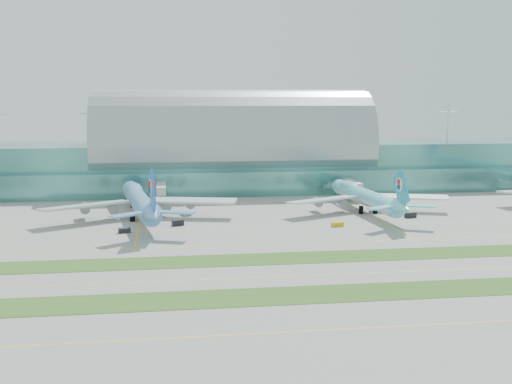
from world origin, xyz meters
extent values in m
plane|color=gray|center=(0.00, 0.00, 0.00)|extent=(700.00, 700.00, 0.00)
cube|color=#3D7A75|center=(0.00, 130.00, 10.00)|extent=(340.00, 42.00, 20.00)
cube|color=#3D7A75|center=(0.00, 106.00, 5.00)|extent=(340.00, 8.00, 10.00)
ellipsoid|color=#9EA5A8|center=(0.00, 130.00, 20.00)|extent=(340.00, 46.20, 16.17)
cylinder|color=white|center=(0.00, 130.00, 28.00)|extent=(0.80, 0.80, 16.00)
cube|color=#B2B7B7|center=(-31.00, 95.00, 5.50)|extent=(3.50, 22.00, 3.00)
cylinder|color=black|center=(-31.00, 85.00, 2.00)|extent=(1.00, 1.00, 4.00)
cube|color=#B2B7B7|center=(44.00, 95.00, 5.50)|extent=(3.50, 22.00, 3.00)
cylinder|color=black|center=(44.00, 85.00, 2.00)|extent=(1.00, 1.00, 4.00)
cube|color=#2D591E|center=(0.00, -28.00, 0.04)|extent=(420.00, 12.00, 0.08)
cube|color=#2D591E|center=(0.00, 2.00, 0.04)|extent=(420.00, 12.00, 0.08)
cube|color=yellow|center=(0.00, -48.00, 0.01)|extent=(420.00, 0.35, 0.01)
cube|color=yellow|center=(0.00, -14.00, 0.01)|extent=(420.00, 0.35, 0.01)
cube|color=yellow|center=(0.00, 18.00, 0.01)|extent=(420.00, 0.35, 0.01)
cube|color=yellow|center=(0.00, 40.00, 0.01)|extent=(420.00, 0.35, 0.01)
cylinder|color=#629ED9|center=(-37.90, 61.09, 5.91)|extent=(14.85, 60.31, 6.01)
ellipsoid|color=#629ED9|center=(-40.39, 77.73, 7.56)|extent=(8.35, 18.91, 4.28)
cone|color=#629ED9|center=(-42.70, 93.10, 5.91)|extent=(6.66, 5.68, 6.01)
cone|color=#629ED9|center=(-32.87, 27.55, 7.07)|extent=(6.94, 9.47, 5.71)
cube|color=silver|center=(-54.86, 56.59, 5.52)|extent=(28.75, 21.06, 1.18)
cylinder|color=gray|center=(-51.33, 62.41, 3.49)|extent=(4.05, 5.76, 3.30)
cube|color=silver|center=(-20.36, 61.76, 5.52)|extent=(29.97, 13.87, 1.18)
cylinder|color=gray|center=(-25.45, 66.29, 3.49)|extent=(4.05, 5.76, 3.30)
cube|color=blue|center=(-33.16, 29.46, 13.18)|extent=(2.46, 12.68, 13.97)
cylinder|color=white|center=(-33.30, 30.42, 14.63)|extent=(1.55, 4.73, 4.65)
cylinder|color=black|center=(-41.28, 83.67, 1.45)|extent=(1.74, 1.74, 2.91)
cylinder|color=black|center=(-40.20, 56.83, 1.45)|extent=(1.74, 1.74, 2.91)
cylinder|color=black|center=(-34.45, 57.69, 1.45)|extent=(1.74, 1.74, 2.91)
cylinder|color=#67D5E4|center=(39.68, 63.12, 5.42)|extent=(9.22, 55.29, 5.50)
ellipsoid|color=#67D5E4|center=(38.64, 78.50, 6.93)|extent=(6.35, 17.05, 3.92)
cone|color=#67D5E4|center=(37.67, 92.71, 5.42)|extent=(5.79, 4.80, 5.50)
cone|color=#67D5E4|center=(41.78, 32.12, 6.48)|extent=(5.76, 8.33, 5.23)
cube|color=silver|center=(23.86, 60.27, 5.06)|extent=(26.88, 17.64, 1.08)
cylinder|color=gray|center=(27.52, 65.32, 3.20)|extent=(3.34, 5.08, 3.02)
cube|color=silver|center=(55.74, 62.43, 5.06)|extent=(27.39, 14.64, 1.08)
cylinder|color=gray|center=(51.43, 66.95, 3.20)|extent=(3.34, 5.08, 3.02)
cube|color=#2A9CBA|center=(41.66, 33.90, 12.07)|extent=(1.32, 11.68, 12.80)
cylinder|color=white|center=(41.60, 34.78, 13.41)|extent=(1.09, 4.31, 4.26)
cylinder|color=black|center=(38.26, 83.99, 1.33)|extent=(1.60, 1.60, 2.66)
cylinder|color=black|center=(37.26, 59.40, 1.33)|extent=(1.60, 1.60, 2.66)
cylinder|color=black|center=(42.58, 59.76, 1.33)|extent=(1.60, 1.60, 2.66)
cube|color=black|center=(-41.74, 38.94, 0.72)|extent=(3.78, 2.46, 1.44)
cube|color=black|center=(-25.80, 47.62, 0.91)|extent=(3.95, 3.06, 1.81)
cube|color=gold|center=(23.41, 39.28, 0.70)|extent=(3.89, 2.65, 1.39)
cube|color=black|center=(51.44, 50.18, 0.90)|extent=(4.14, 3.03, 1.79)
camera|label=1|loc=(-29.47, -150.85, 39.59)|focal=45.00mm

